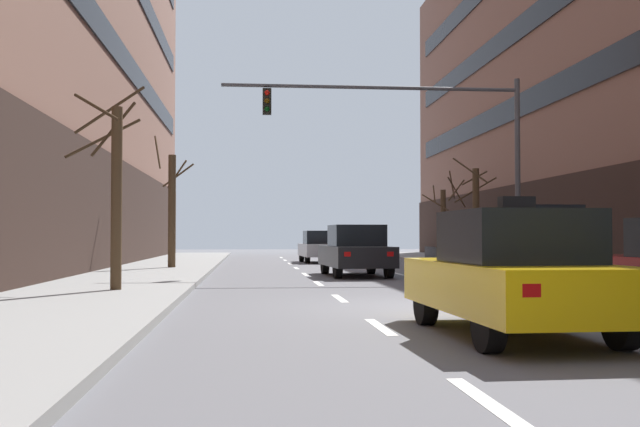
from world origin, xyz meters
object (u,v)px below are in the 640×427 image
object	(u,v)px
street_tree_2	(475,213)
street_tree_3	(444,221)
taxi_driving_0	(513,274)
street_tree_1	(115,188)
car_parked_2	(535,247)
traffic_signal_0	(427,134)
street_tree_0	(172,208)
car_parked_3	(464,252)
car_driving_1	(356,251)
car_driving_2	(320,247)

from	to	relation	value
street_tree_2	street_tree_3	distance (m)	5.65
taxi_driving_0	street_tree_1	bearing A→B (deg)	131.31
car_parked_2	traffic_signal_0	world-z (taller)	traffic_signal_0
car_parked_2	street_tree_0	distance (m)	14.45
car_parked_3	street_tree_3	distance (m)	13.20
street_tree_0	street_tree_2	distance (m)	13.54
taxi_driving_0	street_tree_2	bearing A→B (deg)	74.09
street_tree_1	street_tree_2	world-z (taller)	street_tree_1
car_driving_1	street_tree_1	distance (m)	10.05
car_driving_2	street_tree_2	xyz separation A→B (m)	(6.57, -4.55, 1.59)
taxi_driving_0	street_tree_1	distance (m)	9.96
street_tree_1	taxi_driving_0	bearing A→B (deg)	-48.69
car_driving_1	street_tree_2	bearing A→B (deg)	50.97
street_tree_0	street_tree_2	bearing A→B (deg)	16.06
traffic_signal_0	street_tree_1	bearing A→B (deg)	-141.34
street_tree_1	car_parked_3	bearing A→B (deg)	38.80
taxi_driving_0	street_tree_3	xyz separation A→B (m)	(6.57, 28.62, 1.29)
street_tree_3	car_parked_3	bearing A→B (deg)	-101.62
taxi_driving_0	car_driving_1	xyz separation A→B (m)	(-0.00, 14.90, 0.01)
street_tree_3	street_tree_0	bearing A→B (deg)	-144.24
car_parked_2	street_tree_2	xyz separation A→B (m)	(2.62, 13.70, 1.32)
car_parked_2	car_driving_1	bearing A→B (deg)	124.95
car_parked_2	car_parked_3	world-z (taller)	car_parked_2
traffic_signal_0	car_driving_1	bearing A→B (deg)	168.83
car_driving_1	street_tree_3	size ratio (longest dim) A/B	1.01
taxi_driving_0	car_driving_2	size ratio (longest dim) A/B	1.05
street_tree_0	street_tree_3	size ratio (longest dim) A/B	1.11
car_parked_3	street_tree_0	size ratio (longest dim) A/B	0.84
car_driving_1	car_parked_2	world-z (taller)	car_parked_2
street_tree_0	traffic_signal_0	bearing A→B (deg)	-28.63
traffic_signal_0	street_tree_2	bearing A→B (deg)	63.69
taxi_driving_0	car_parked_2	distance (m)	10.08
car_parked_3	street_tree_0	bearing A→B (deg)	161.51
car_parked_2	traffic_signal_0	size ratio (longest dim) A/B	0.44
car_parked_2	street_tree_2	distance (m)	14.02
car_parked_2	street_tree_0	world-z (taller)	street_tree_0
car_driving_1	car_driving_2	world-z (taller)	car_driving_1
taxi_driving_0	street_tree_0	distance (m)	20.35
car_parked_2	street_tree_1	world-z (taller)	street_tree_1
street_tree_0	street_tree_1	bearing A→B (deg)	-90.16
taxi_driving_0	car_parked_3	xyz separation A→B (m)	(3.93, 15.77, -0.04)
car_driving_1	car_parked_3	xyz separation A→B (m)	(3.93, 0.86, -0.05)
street_tree_1	street_tree_3	xyz separation A→B (m)	(13.07, 21.24, -0.28)
car_driving_1	street_tree_0	xyz separation A→B (m)	(-6.46, 4.34, 1.55)
traffic_signal_0	street_tree_3	xyz separation A→B (m)	(4.25, 14.18, -2.58)
street_tree_1	street_tree_3	bearing A→B (deg)	58.40
car_driving_1	traffic_signal_0	distance (m)	4.54
street_tree_0	car_parked_2	bearing A→B (deg)	-43.79
taxi_driving_0	car_parked_3	size ratio (longest dim) A/B	1.06
car_parked_2	car_parked_3	distance (m)	6.49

